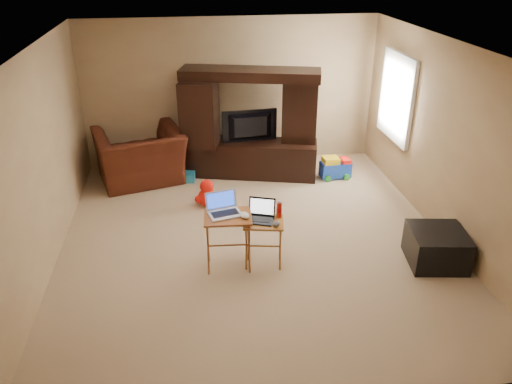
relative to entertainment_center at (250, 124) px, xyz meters
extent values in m
plane|color=tan|center=(-0.24, -2.08, -0.90)|extent=(5.50, 5.50, 0.00)
plane|color=silver|center=(-0.24, -2.08, 1.60)|extent=(5.50, 5.50, 0.00)
plane|color=tan|center=(-0.24, 0.67, 0.35)|extent=(5.00, 0.00, 5.00)
plane|color=tan|center=(-0.24, -4.83, 0.35)|extent=(5.00, 0.00, 5.00)
plane|color=tan|center=(-2.74, -2.08, 0.35)|extent=(0.00, 5.50, 5.50)
plane|color=tan|center=(2.26, -2.08, 0.35)|extent=(0.00, 5.50, 5.50)
plane|color=white|center=(2.24, -0.53, 0.50)|extent=(0.00, 1.20, 1.20)
cube|color=white|center=(2.22, -0.53, 0.50)|extent=(0.06, 1.14, 1.34)
cube|color=black|center=(0.00, 0.00, 0.00)|extent=(2.26, 1.08, 1.79)
imported|color=black|center=(0.00, -0.04, -0.04)|extent=(0.92, 0.20, 0.52)
imported|color=#42170E|center=(-1.81, 0.01, -0.46)|extent=(1.59, 1.48, 0.87)
cube|color=black|center=(1.90, -2.93, -0.68)|extent=(0.76, 0.76, 0.43)
cube|color=#994E25|center=(-0.63, -2.67, -0.54)|extent=(0.58, 0.48, 0.71)
cube|color=#A46B27|center=(-0.21, -2.67, -0.59)|extent=(0.53, 0.45, 0.61)
cube|color=#BCBBC0|center=(-0.66, -2.64, -0.06)|extent=(0.43, 0.38, 0.24)
cube|color=black|center=(-0.25, -2.65, -0.17)|extent=(0.39, 0.36, 0.24)
ellipsoid|color=white|center=(-0.44, -2.74, -0.15)|extent=(0.13, 0.17, 0.06)
ellipsoid|color=#38383D|center=(-0.08, -2.79, -0.27)|extent=(0.11, 0.14, 0.05)
cylinder|color=red|center=(-0.01, -2.59, -0.20)|extent=(0.06, 0.06, 0.19)
camera|label=1|loc=(-1.04, -7.70, 2.63)|focal=35.00mm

